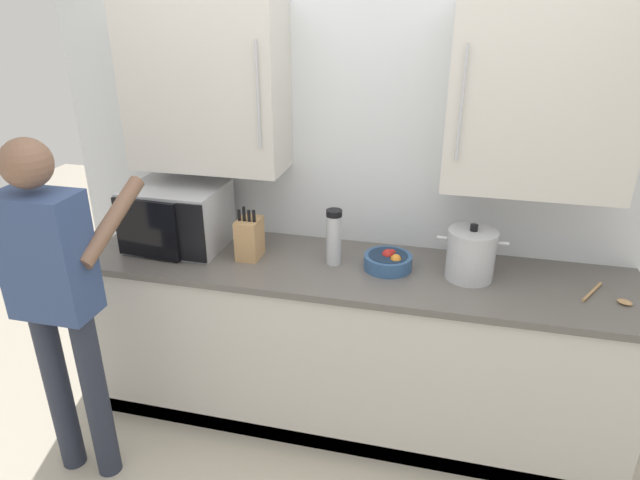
# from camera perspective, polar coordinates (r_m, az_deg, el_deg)

# --- Properties ---
(back_wall_tiled) EXTENTS (3.34, 0.44, 2.88)m
(back_wall_tiled) POSITION_cam_1_polar(r_m,az_deg,el_deg) (2.81, 4.81, 11.29)
(back_wall_tiled) COLOR silver
(back_wall_tiled) RESTS_ON ground_plane
(counter_unit) EXTENTS (2.73, 0.65, 0.91)m
(counter_unit) POSITION_cam_1_polar(r_m,az_deg,el_deg) (2.96, 3.10, -10.71)
(counter_unit) COLOR beige
(counter_unit) RESTS_ON ground_plane
(microwave_oven) EXTENTS (0.48, 0.42, 0.33)m
(microwave_oven) POSITION_cam_1_polar(r_m,az_deg,el_deg) (3.00, -14.84, 2.39)
(microwave_oven) COLOR #B7BABF
(microwave_oven) RESTS_ON counter_unit
(stock_pot) EXTENTS (0.32, 0.23, 0.27)m
(stock_pot) POSITION_cam_1_polar(r_m,az_deg,el_deg) (2.67, 15.30, -1.42)
(stock_pot) COLOR #B7BABF
(stock_pot) RESTS_ON counter_unit
(wooden_spoon) EXTENTS (0.22, 0.20, 0.02)m
(wooden_spoon) POSITION_cam_1_polar(r_m,az_deg,el_deg) (2.75, 27.65, -5.22)
(wooden_spoon) COLOR tan
(wooden_spoon) RESTS_ON counter_unit
(thermos_flask) EXTENTS (0.08, 0.08, 0.28)m
(thermos_flask) POSITION_cam_1_polar(r_m,az_deg,el_deg) (2.70, 1.44, 0.32)
(thermos_flask) COLOR #B7BABF
(thermos_flask) RESTS_ON counter_unit
(fruit_bowl) EXTENTS (0.23, 0.23, 0.10)m
(fruit_bowl) POSITION_cam_1_polar(r_m,az_deg,el_deg) (2.71, 7.03, -2.12)
(fruit_bowl) COLOR #335684
(fruit_bowl) RESTS_ON counter_unit
(knife_block) EXTENTS (0.11, 0.15, 0.28)m
(knife_block) POSITION_cam_1_polar(r_m,az_deg,el_deg) (2.80, -7.29, 0.21)
(knife_block) COLOR tan
(knife_block) RESTS_ON counter_unit
(person_figure) EXTENTS (0.48, 0.52, 1.64)m
(person_figure) POSITION_cam_1_polar(r_m,az_deg,el_deg) (2.61, -25.63, -4.73)
(person_figure) COLOR #282D3D
(person_figure) RESTS_ON ground_plane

